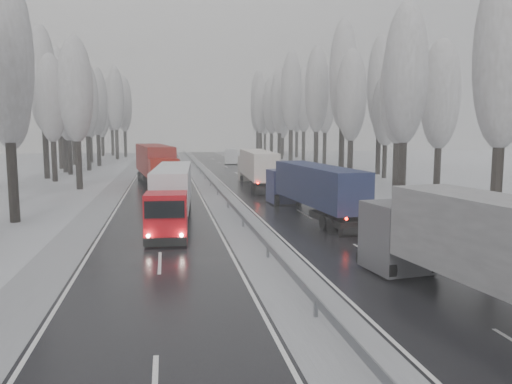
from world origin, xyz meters
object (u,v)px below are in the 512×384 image
object	(u,v)px
truck_red_white	(172,191)
box_truck_distant	(231,156)
truck_cream_box	(256,166)
truck_red_red	(155,163)
truck_blue_box	(312,187)

from	to	relation	value
truck_red_white	box_truck_distant	bearing A→B (deg)	82.53
truck_cream_box	truck_red_red	distance (m)	11.20
truck_red_red	truck_blue_box	bearing A→B (deg)	-69.76
truck_cream_box	box_truck_distant	xyz separation A→B (m)	(2.33, 39.40, -0.94)
truck_blue_box	truck_red_white	bearing A→B (deg)	176.61
truck_blue_box	truck_red_red	size ratio (longest dim) A/B	0.83
truck_red_white	truck_red_red	size ratio (longest dim) A/B	0.81
truck_blue_box	box_truck_distant	world-z (taller)	truck_blue_box
truck_cream_box	box_truck_distant	bearing A→B (deg)	89.03
truck_blue_box	truck_red_white	size ratio (longest dim) A/B	1.02
truck_blue_box	truck_cream_box	bearing A→B (deg)	87.15
truck_cream_box	truck_red_red	xyz separation A→B (m)	(-10.86, 2.72, 0.31)
truck_red_white	truck_red_red	world-z (taller)	truck_red_red
truck_red_white	truck_cream_box	bearing A→B (deg)	67.83
truck_cream_box	truck_blue_box	bearing A→B (deg)	-85.74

